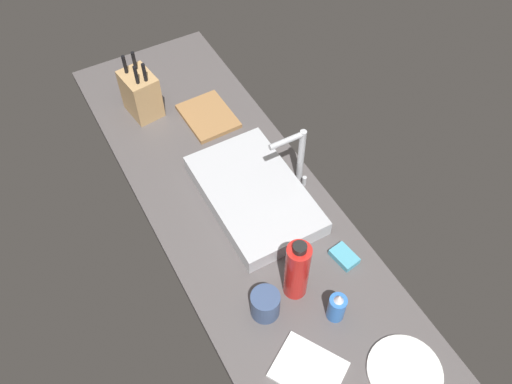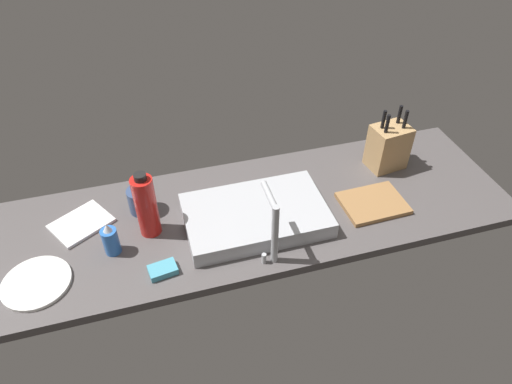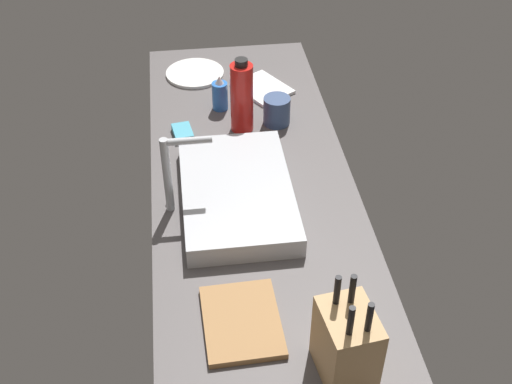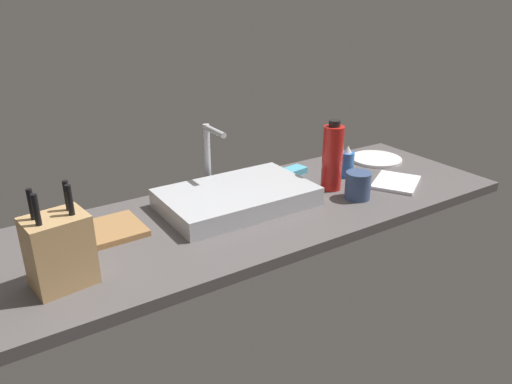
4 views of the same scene
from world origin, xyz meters
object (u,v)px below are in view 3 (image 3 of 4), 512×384
at_px(knife_block, 346,344).
at_px(soap_bottle, 220,95).
at_px(dinner_plate, 195,73).
at_px(water_bottle, 243,97).
at_px(dish_towel, 262,88).
at_px(cutting_board, 242,321).
at_px(dish_sponge, 183,133).
at_px(faucet, 173,168).
at_px(coffee_mug, 277,111).
at_px(sink_basin, 237,193).

height_order(knife_block, soap_bottle, knife_block).
distance_m(knife_block, dinner_plate, 1.38).
relative_size(water_bottle, dish_towel, 1.34).
relative_size(cutting_board, dish_sponge, 2.61).
bearing_deg(faucet, soap_bottle, -18.59).
bearing_deg(soap_bottle, faucet, 161.41).
height_order(knife_block, dish_sponge, knife_block).
bearing_deg(water_bottle, coffee_mug, -80.31).
height_order(dinner_plate, dish_sponge, dish_sponge).
bearing_deg(cutting_board, knife_block, -127.04).
height_order(faucet, dish_towel, faucet).
xyz_separation_m(dinner_plate, dish_sponge, (-0.39, 0.06, 0.01)).
height_order(sink_basin, dish_towel, sink_basin).
distance_m(knife_block, water_bottle, 0.99).
relative_size(soap_bottle, coffee_mug, 1.32).
distance_m(faucet, coffee_mug, 0.54).
distance_m(soap_bottle, coffee_mug, 0.21).
bearing_deg(soap_bottle, sink_basin, -179.50).
distance_m(soap_bottle, water_bottle, 0.16).
bearing_deg(coffee_mug, water_bottle, 99.69).
xyz_separation_m(faucet, knife_block, (-0.60, -0.35, -0.05)).
height_order(cutting_board, dish_towel, cutting_board).
bearing_deg(knife_block, coffee_mug, -7.90).
xyz_separation_m(knife_block, soap_bottle, (1.11, 0.18, -0.04)).
height_order(water_bottle, dish_sponge, water_bottle).
relative_size(water_bottle, coffee_mug, 2.69).
height_order(soap_bottle, dish_towel, soap_bottle).
xyz_separation_m(water_bottle, coffee_mug, (0.02, -0.12, -0.07)).
height_order(cutting_board, dish_sponge, dish_sponge).
height_order(faucet, dish_sponge, faucet).
bearing_deg(coffee_mug, soap_bottle, 57.76).
bearing_deg(water_bottle, faucet, 147.89).
xyz_separation_m(sink_basin, dish_towel, (0.61, -0.16, -0.03)).
relative_size(knife_block, cutting_board, 1.12).
relative_size(cutting_board, dish_towel, 1.21).
bearing_deg(soap_bottle, coffee_mug, -122.24).
bearing_deg(faucet, water_bottle, -32.11).
bearing_deg(water_bottle, sink_basin, 170.74).
distance_m(cutting_board, dish_towel, 1.08).
distance_m(sink_basin, faucet, 0.21).
distance_m(faucet, knife_block, 0.70).
bearing_deg(dinner_plate, dish_sponge, 170.93).
xyz_separation_m(faucet, dish_towel, (0.62, -0.33, -0.14)).
relative_size(dish_towel, coffee_mug, 2.01).
xyz_separation_m(cutting_board, soap_bottle, (0.96, -0.03, 0.05)).
relative_size(knife_block, dish_sponge, 2.92).
height_order(water_bottle, coffee_mug, water_bottle).
distance_m(sink_basin, knife_block, 0.64).
relative_size(sink_basin, soap_bottle, 3.97).
xyz_separation_m(knife_block, dish_sponge, (0.96, 0.32, -0.08)).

